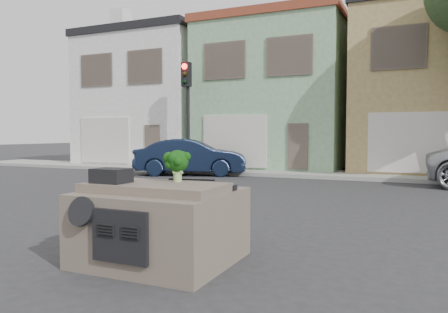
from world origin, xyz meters
The scene contains 11 objects.
ground_plane centered at (0.00, 0.00, 0.00)m, with size 120.00×120.00×0.00m, color #303033.
sidewalk centered at (0.00, 10.50, 0.07)m, with size 40.00×3.00×0.15m, color gray.
townhouse_white centered at (-11.00, 14.50, 3.77)m, with size 7.20×8.20×7.55m, color white.
townhouse_mint centered at (-3.50, 14.50, 3.77)m, with size 7.20×8.20×7.55m, color #88B386.
townhouse_tan centered at (4.00, 14.50, 3.77)m, with size 7.20×8.20×7.55m, color tan.
navy_sedan centered at (-5.74, 8.46, 0.00)m, with size 1.66×4.76×1.57m, color #121D34.
traffic_signal centered at (-6.50, 9.50, 2.55)m, with size 0.40×0.40×5.10m, color black.
car_dashboard centered at (0.00, -3.00, 0.56)m, with size 2.00×1.80×1.12m, color #66584C.
instrument_hump centered at (-0.58, -3.35, 1.22)m, with size 0.48×0.38×0.20m, color black.
wiper_arm centered at (0.28, -2.62, 1.13)m, with size 0.70×0.03×0.02m, color black.
broccoli centered at (0.20, -2.88, 1.35)m, with size 0.38×0.38×0.46m, color black.
Camera 1 is at (3.30, -8.19, 1.80)m, focal length 35.00 mm.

